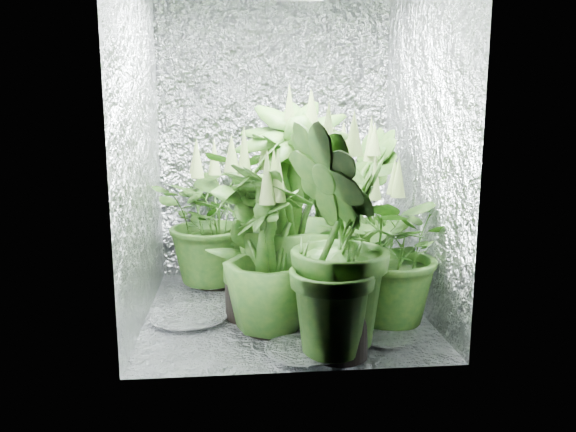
{
  "coord_description": "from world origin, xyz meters",
  "views": [
    {
      "loc": [
        -0.27,
        -3.16,
        1.18
      ],
      "look_at": [
        0.02,
        0.0,
        0.57
      ],
      "focal_mm": 35.0,
      "sensor_mm": 36.0,
      "label": 1
    }
  ],
  "objects_px": {
    "plant_d": "(269,251)",
    "circulation_fan": "(369,265)",
    "plant_c": "(358,214)",
    "plant_b": "(316,211)",
    "plant_a": "(215,218)",
    "plant_h": "(291,210)",
    "plant_f": "(249,234)",
    "plant_g": "(340,243)",
    "plant_e": "(384,249)"
  },
  "relations": [
    {
      "from": "plant_a",
      "to": "plant_c",
      "type": "distance_m",
      "value": 0.96
    },
    {
      "from": "plant_a",
      "to": "plant_b",
      "type": "height_order",
      "value": "plant_b"
    },
    {
      "from": "plant_c",
      "to": "plant_h",
      "type": "xyz_separation_m",
      "value": [
        -0.45,
        -0.24,
        0.08
      ]
    },
    {
      "from": "plant_c",
      "to": "plant_h",
      "type": "height_order",
      "value": "plant_h"
    },
    {
      "from": "plant_g",
      "to": "plant_b",
      "type": "bearing_deg",
      "value": 87.25
    },
    {
      "from": "plant_a",
      "to": "plant_e",
      "type": "xyz_separation_m",
      "value": [
        0.93,
        -0.84,
        -0.02
      ]
    },
    {
      "from": "plant_c",
      "to": "plant_b",
      "type": "bearing_deg",
      "value": 127.91
    },
    {
      "from": "plant_e",
      "to": "plant_f",
      "type": "relative_size",
      "value": 0.88
    },
    {
      "from": "plant_b",
      "to": "plant_f",
      "type": "height_order",
      "value": "plant_b"
    },
    {
      "from": "plant_c",
      "to": "plant_f",
      "type": "relative_size",
      "value": 1.05
    },
    {
      "from": "plant_a",
      "to": "plant_e",
      "type": "distance_m",
      "value": 1.25
    },
    {
      "from": "plant_d",
      "to": "plant_h",
      "type": "height_order",
      "value": "plant_h"
    },
    {
      "from": "plant_a",
      "to": "plant_d",
      "type": "bearing_deg",
      "value": -69.62
    },
    {
      "from": "plant_c",
      "to": "plant_d",
      "type": "bearing_deg",
      "value": -136.78
    },
    {
      "from": "plant_a",
      "to": "plant_h",
      "type": "xyz_separation_m",
      "value": [
        0.46,
        -0.52,
        0.14
      ]
    },
    {
      "from": "plant_b",
      "to": "plant_e",
      "type": "relative_size",
      "value": 1.14
    },
    {
      "from": "plant_a",
      "to": "plant_c",
      "type": "relative_size",
      "value": 0.88
    },
    {
      "from": "plant_d",
      "to": "plant_a",
      "type": "bearing_deg",
      "value": 110.38
    },
    {
      "from": "plant_g",
      "to": "plant_h",
      "type": "distance_m",
      "value": 0.68
    },
    {
      "from": "plant_h",
      "to": "circulation_fan",
      "type": "distance_m",
      "value": 0.86
    },
    {
      "from": "plant_c",
      "to": "circulation_fan",
      "type": "distance_m",
      "value": 0.45
    },
    {
      "from": "plant_d",
      "to": "circulation_fan",
      "type": "bearing_deg",
      "value": 46.14
    },
    {
      "from": "plant_g",
      "to": "circulation_fan",
      "type": "bearing_deg",
      "value": 69.33
    },
    {
      "from": "plant_h",
      "to": "plant_d",
      "type": "bearing_deg",
      "value": -114.35
    },
    {
      "from": "plant_d",
      "to": "plant_f",
      "type": "distance_m",
      "value": 0.25
    },
    {
      "from": "plant_b",
      "to": "plant_f",
      "type": "relative_size",
      "value": 1.01
    },
    {
      "from": "plant_c",
      "to": "plant_f",
      "type": "height_order",
      "value": "plant_c"
    },
    {
      "from": "plant_h",
      "to": "plant_f",
      "type": "bearing_deg",
      "value": -157.17
    },
    {
      "from": "plant_f",
      "to": "plant_g",
      "type": "bearing_deg",
      "value": -52.95
    },
    {
      "from": "plant_g",
      "to": "plant_h",
      "type": "bearing_deg",
      "value": 104.37
    },
    {
      "from": "plant_c",
      "to": "plant_e",
      "type": "relative_size",
      "value": 1.19
    },
    {
      "from": "plant_b",
      "to": "circulation_fan",
      "type": "bearing_deg",
      "value": -15.35
    },
    {
      "from": "plant_a",
      "to": "plant_e",
      "type": "relative_size",
      "value": 1.05
    },
    {
      "from": "plant_e",
      "to": "circulation_fan",
      "type": "distance_m",
      "value": 0.82
    },
    {
      "from": "plant_h",
      "to": "plant_b",
      "type": "bearing_deg",
      "value": 66.86
    },
    {
      "from": "plant_d",
      "to": "plant_h",
      "type": "xyz_separation_m",
      "value": [
        0.15,
        0.33,
        0.16
      ]
    },
    {
      "from": "plant_c",
      "to": "circulation_fan",
      "type": "relative_size",
      "value": 3.54
    },
    {
      "from": "circulation_fan",
      "to": "plant_e",
      "type": "bearing_deg",
      "value": -110.66
    },
    {
      "from": "plant_d",
      "to": "plant_g",
      "type": "bearing_deg",
      "value": -46.44
    },
    {
      "from": "plant_b",
      "to": "circulation_fan",
      "type": "height_order",
      "value": "plant_b"
    },
    {
      "from": "plant_d",
      "to": "plant_h",
      "type": "bearing_deg",
      "value": 65.65
    },
    {
      "from": "plant_d",
      "to": "plant_e",
      "type": "height_order",
      "value": "plant_d"
    },
    {
      "from": "plant_e",
      "to": "plant_g",
      "type": "distance_m",
      "value": 0.47
    },
    {
      "from": "plant_d",
      "to": "plant_h",
      "type": "relative_size",
      "value": 0.75
    },
    {
      "from": "plant_a",
      "to": "plant_b",
      "type": "bearing_deg",
      "value": 0.77
    },
    {
      "from": "plant_a",
      "to": "plant_f",
      "type": "height_order",
      "value": "plant_f"
    },
    {
      "from": "plant_a",
      "to": "plant_f",
      "type": "distance_m",
      "value": 0.66
    },
    {
      "from": "plant_c",
      "to": "plant_h",
      "type": "distance_m",
      "value": 0.52
    },
    {
      "from": "plant_b",
      "to": "plant_e",
      "type": "distance_m",
      "value": 0.88
    },
    {
      "from": "plant_b",
      "to": "plant_g",
      "type": "xyz_separation_m",
      "value": [
        -0.06,
        -1.18,
        0.06
      ]
    }
  ]
}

